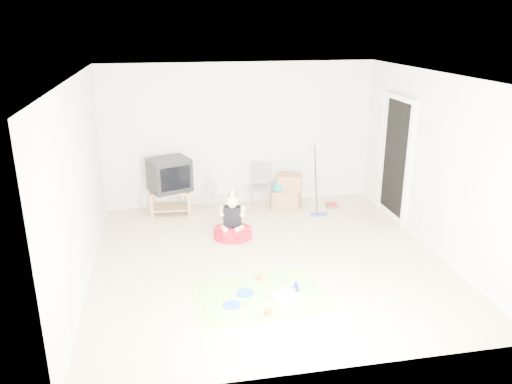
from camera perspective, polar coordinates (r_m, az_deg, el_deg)
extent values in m
plane|color=beige|center=(7.33, 1.36, -7.63)|extent=(5.00, 5.00, 0.00)
cube|color=black|center=(8.82, 15.72, 3.45)|extent=(0.02, 0.90, 2.05)
cube|color=#9C7B46|center=(8.96, -9.76, 0.13)|extent=(0.74, 0.49, 0.03)
cube|color=#9C7B46|center=(9.06, -9.66, -1.71)|extent=(0.74, 0.49, 0.03)
cube|color=#9C7B46|center=(8.87, -11.83, -1.61)|extent=(0.05, 0.05, 0.44)
cube|color=#9C7B46|center=(8.84, -7.65, -1.45)|extent=(0.05, 0.05, 0.44)
cube|color=#9C7B46|center=(9.23, -11.65, -0.78)|extent=(0.05, 0.05, 0.44)
cube|color=#9C7B46|center=(9.20, -7.63, -0.62)|extent=(0.05, 0.05, 0.44)
cube|color=black|center=(8.87, -9.87, 1.98)|extent=(0.82, 0.75, 0.57)
cube|color=gray|center=(9.05, 0.54, 0.42)|extent=(0.47, 0.46, 0.03)
cylinder|color=gray|center=(9.08, -0.50, 0.56)|extent=(0.02, 0.02, 0.82)
cylinder|color=gray|center=(9.03, 1.58, 0.45)|extent=(0.02, 0.02, 0.82)
cube|color=#A3714F|center=(9.24, 3.51, -0.78)|extent=(0.60, 0.54, 0.32)
cube|color=#A3714F|center=(9.16, 3.89, 1.09)|extent=(0.52, 0.47, 0.30)
ellipsoid|color=#0B8372|center=(9.08, 2.56, 0.51)|extent=(0.21, 0.15, 0.17)
cube|color=#244EB6|center=(8.94, 7.13, -2.59)|extent=(0.30, 0.13, 0.03)
cylinder|color=black|center=(8.74, 7.29, 1.04)|extent=(0.05, 0.40, 1.17)
cube|color=#22673A|center=(9.40, 8.69, -1.57)|extent=(0.23, 0.28, 0.03)
cube|color=#AB2433|center=(9.39, 8.70, -1.42)|extent=(0.20, 0.25, 0.03)
cylinder|color=#B41020|center=(7.96, -2.68, -4.71)|extent=(0.73, 0.73, 0.17)
cube|color=black|center=(7.86, -2.71, -2.94)|extent=(0.30, 0.21, 0.37)
sphere|color=beige|center=(7.76, -2.74, -1.02)|extent=(0.23, 0.23, 0.19)
cone|color=white|center=(7.71, -2.76, 0.16)|extent=(0.10, 0.10, 0.15)
cube|color=#EF329C|center=(6.42, 0.26, -11.73)|extent=(1.69, 1.27, 0.01)
cube|color=white|center=(6.30, 3.25, -11.95)|extent=(0.37, 0.33, 0.08)
cube|color=#43BB67|center=(6.32, 3.25, -12.23)|extent=(0.37, 0.33, 0.01)
cylinder|color=beige|center=(6.17, 2.63, -11.83)|extent=(0.01, 0.01, 0.07)
cylinder|color=beige|center=(6.20, 3.07, -11.70)|extent=(0.01, 0.01, 0.07)
cylinder|color=beige|center=(6.22, 3.51, -11.57)|extent=(0.01, 0.01, 0.07)
cylinder|color=beige|center=(6.25, 3.95, -11.45)|extent=(0.01, 0.01, 0.07)
cylinder|color=beige|center=(6.27, 4.38, -11.32)|extent=(0.01, 0.01, 0.07)
cylinder|color=beige|center=(6.25, 2.15, -11.42)|extent=(0.01, 0.01, 0.07)
cylinder|color=beige|center=(6.27, 2.59, -11.30)|extent=(0.01, 0.01, 0.07)
cylinder|color=beige|center=(6.30, 3.02, -11.17)|extent=(0.01, 0.01, 0.07)
cylinder|color=beige|center=(6.32, 3.46, -11.05)|extent=(0.01, 0.01, 0.07)
cylinder|color=#1657B3|center=(6.45, -1.25, -11.49)|extent=(0.28, 0.28, 0.01)
cylinder|color=#1657B3|center=(6.21, -2.78, -12.80)|extent=(0.28, 0.28, 0.01)
cylinder|color=#E05618|center=(6.73, 0.40, -9.76)|extent=(0.08, 0.08, 0.08)
cylinder|color=#E05618|center=(6.01, 1.52, -13.56)|extent=(0.09, 0.09, 0.09)
cone|color=#1A1EB9|center=(6.51, 4.60, -10.53)|extent=(0.12, 0.12, 0.15)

